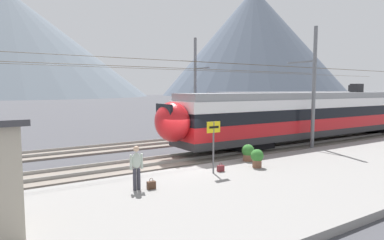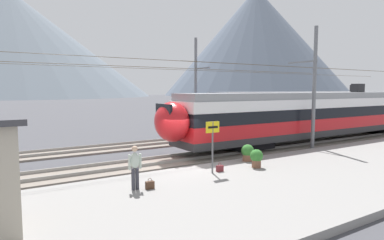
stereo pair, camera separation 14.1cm
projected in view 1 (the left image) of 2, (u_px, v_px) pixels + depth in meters
ground_plane at (183, 169)px, 17.00m from camera, size 400.00×400.00×0.00m
platform_slab at (246, 190)px, 12.95m from camera, size 120.00×8.39×0.28m
track_near at (167, 161)px, 18.50m from camera, size 120.00×3.00×0.28m
track_far at (128, 146)px, 23.35m from camera, size 120.00×3.00×0.28m
train_near_platform at (321, 113)px, 25.53m from camera, size 27.90×2.89×4.27m
train_far_track at (325, 107)px, 34.86m from camera, size 31.35×3.04×4.27m
catenary_mast_mid at (312, 87)px, 21.76m from camera, size 46.39×2.36×8.15m
catenary_mast_far_side at (196, 86)px, 28.11m from camera, size 46.39×2.20×8.42m
platform_sign at (214, 136)px, 14.90m from camera, size 0.70×0.08×2.36m
passenger_walking at (136, 165)px, 12.50m from camera, size 0.53×0.22×1.69m
handbag_beside_passenger at (151, 185)px, 12.67m from camera, size 0.32×0.18×0.43m
handbag_near_sign at (221, 168)px, 15.36m from camera, size 0.32×0.18×0.41m
potted_plant_platform_edge at (257, 157)px, 16.11m from camera, size 0.63×0.63×0.90m
potted_plant_by_shelter at (248, 152)px, 17.59m from camera, size 0.68×0.68×0.89m
mountain_central_peak at (8, 43)px, 182.22m from camera, size 151.82×151.82×58.46m
mountain_right_ridge at (253, 42)px, 220.45m from camera, size 121.65×121.65×70.39m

